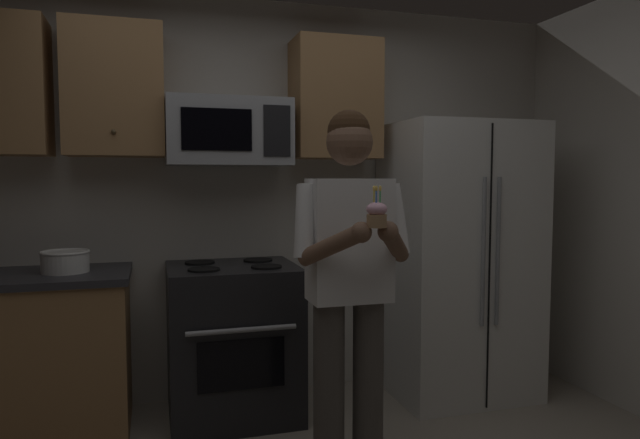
{
  "coord_description": "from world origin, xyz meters",
  "views": [
    {
      "loc": [
        -0.6,
        -2.02,
        1.44
      ],
      "look_at": [
        0.14,
        0.5,
        1.25
      ],
      "focal_mm": 31.85,
      "sensor_mm": 36.0,
      "label": 1
    }
  ],
  "objects_px": {
    "microwave": "(228,133)",
    "refrigerator": "(458,260)",
    "cupcake": "(377,214)",
    "oven_range": "(233,341)",
    "bowl_large_white": "(65,261)",
    "person": "(350,273)"
  },
  "relations": [
    {
      "from": "oven_range",
      "to": "refrigerator",
      "type": "distance_m",
      "value": 1.56
    },
    {
      "from": "refrigerator",
      "to": "person",
      "type": "height_order",
      "value": "refrigerator"
    },
    {
      "from": "bowl_large_white",
      "to": "refrigerator",
      "type": "bearing_deg",
      "value": -1.41
    },
    {
      "from": "microwave",
      "to": "person",
      "type": "relative_size",
      "value": 0.42
    },
    {
      "from": "microwave",
      "to": "person",
      "type": "distance_m",
      "value": 1.3
    },
    {
      "from": "oven_range",
      "to": "microwave",
      "type": "height_order",
      "value": "microwave"
    },
    {
      "from": "microwave",
      "to": "cupcake",
      "type": "xyz_separation_m",
      "value": [
        0.44,
        -1.32,
        -0.43
      ]
    },
    {
      "from": "oven_range",
      "to": "cupcake",
      "type": "height_order",
      "value": "cupcake"
    },
    {
      "from": "refrigerator",
      "to": "microwave",
      "type": "bearing_deg",
      "value": 173.97
    },
    {
      "from": "microwave",
      "to": "refrigerator",
      "type": "xyz_separation_m",
      "value": [
        1.5,
        -0.16,
        -0.82
      ]
    },
    {
      "from": "cupcake",
      "to": "refrigerator",
      "type": "bearing_deg",
      "value": 47.49
    },
    {
      "from": "refrigerator",
      "to": "bowl_large_white",
      "type": "height_order",
      "value": "refrigerator"
    },
    {
      "from": "cupcake",
      "to": "person",
      "type": "bearing_deg",
      "value": 90.0
    },
    {
      "from": "refrigerator",
      "to": "oven_range",
      "type": "bearing_deg",
      "value": 178.5
    },
    {
      "from": "oven_range",
      "to": "bowl_large_white",
      "type": "relative_size",
      "value": 3.57
    },
    {
      "from": "microwave",
      "to": "bowl_large_white",
      "type": "distance_m",
      "value": 1.19
    },
    {
      "from": "oven_range",
      "to": "refrigerator",
      "type": "height_order",
      "value": "refrigerator"
    },
    {
      "from": "person",
      "to": "cupcake",
      "type": "distance_m",
      "value": 0.44
    },
    {
      "from": "microwave",
      "to": "bowl_large_white",
      "type": "xyz_separation_m",
      "value": [
        -0.92,
        -0.1,
        -0.74
      ]
    },
    {
      "from": "oven_range",
      "to": "bowl_large_white",
      "type": "bearing_deg",
      "value": 178.74
    },
    {
      "from": "refrigerator",
      "to": "cupcake",
      "type": "distance_m",
      "value": 1.62
    },
    {
      "from": "refrigerator",
      "to": "cupcake",
      "type": "xyz_separation_m",
      "value": [
        -1.06,
        -1.16,
        0.39
      ]
    }
  ]
}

